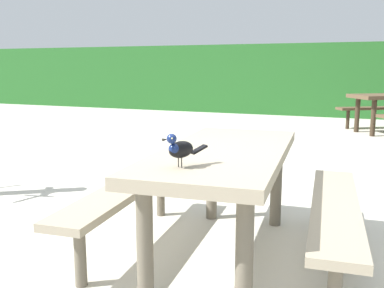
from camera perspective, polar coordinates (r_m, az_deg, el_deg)
The scene contains 4 objects.
ground_plane at distance 3.07m, azimuth 2.47°, elevation -14.17°, with size 60.00×60.00×0.00m, color beige.
hedge_wall at distance 12.38m, azimuth 18.15°, elevation 8.03°, with size 28.00×1.92×1.84m, color #235B23.
picnic_table_foreground at distance 2.87m, azimuth 4.23°, elevation -4.20°, with size 1.83×1.86×0.74m.
bird_grackle at distance 2.27m, azimuth -1.65°, elevation -0.57°, with size 0.17×0.26×0.18m.
Camera 1 is at (0.95, -2.64, 1.26)m, focal length 40.81 mm.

